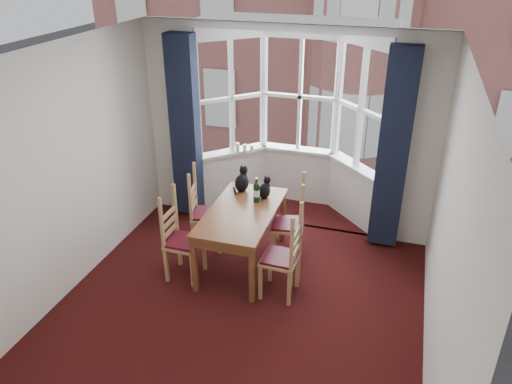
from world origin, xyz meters
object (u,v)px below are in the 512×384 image
at_px(chair_left_near, 178,241).
at_px(candle_extra, 252,149).
at_px(chair_left_far, 201,215).
at_px(cat_left, 242,181).
at_px(chair_right_near, 288,260).
at_px(dining_table, 242,217).
at_px(candle_tall, 238,147).
at_px(candle_short, 245,148).
at_px(cat_right, 265,190).
at_px(wine_bottle, 256,191).
at_px(chair_right_far, 294,225).

height_order(chair_left_near, candle_extra, candle_extra).
height_order(chair_left_far, cat_left, cat_left).
bearing_deg(chair_right_near, chair_left_near, -179.55).
height_order(dining_table, chair_right_near, chair_right_near).
bearing_deg(candle_tall, candle_short, 16.32).
bearing_deg(candle_short, candle_extra, 10.61).
relative_size(cat_left, candle_short, 2.98).
bearing_deg(chair_left_near, candle_tall, 87.97).
xyz_separation_m(candle_tall, candle_extra, (0.21, 0.05, -0.02)).
bearing_deg(chair_left_near, chair_left_far, 89.35).
bearing_deg(chair_right_near, cat_right, 121.36).
relative_size(cat_right, candle_extra, 2.76).
distance_m(cat_left, candle_short, 1.09).
xyz_separation_m(chair_left_near, candle_extra, (0.28, 2.05, 0.45)).
relative_size(chair_left_near, chair_left_far, 1.00).
relative_size(candle_tall, candle_short, 1.20).
bearing_deg(candle_tall, wine_bottle, -61.17).
xyz_separation_m(chair_right_far, cat_left, (-0.76, 0.20, 0.42)).
xyz_separation_m(chair_left_far, cat_right, (0.82, 0.19, 0.40)).
bearing_deg(cat_right, candle_extra, 115.23).
relative_size(chair_right_near, cat_right, 3.21).
relative_size(chair_right_near, candle_extra, 8.86).
bearing_deg(candle_short, candle_tall, -163.68).
xyz_separation_m(chair_right_near, candle_extra, (-1.08, 2.04, 0.45)).
height_order(chair_left_near, chair_left_far, same).
bearing_deg(wine_bottle, chair_left_far, -176.25).
distance_m(chair_left_far, candle_short, 1.42).
xyz_separation_m(chair_left_far, chair_right_far, (1.25, 0.10, 0.00)).
xyz_separation_m(dining_table, chair_right_near, (0.70, -0.45, -0.20)).
bearing_deg(candle_tall, cat_left, -67.57).
bearing_deg(wine_bottle, candle_short, 114.61).
xyz_separation_m(cat_left, cat_right, (0.34, -0.10, -0.02)).
bearing_deg(chair_left_far, candle_tall, 87.24).
height_order(cat_left, candle_short, cat_left).
bearing_deg(candle_tall, candle_extra, 13.44).
bearing_deg(chair_right_far, chair_left_far, -175.40).
relative_size(chair_left_near, cat_left, 2.70).
bearing_deg(dining_table, cat_left, 108.37).
xyz_separation_m(cat_right, candle_tall, (-0.76, 1.11, 0.07)).
xyz_separation_m(dining_table, chair_left_near, (-0.66, -0.46, -0.20)).
bearing_deg(chair_right_far, dining_table, -150.47).
height_order(chair_left_near, chair_right_near, same).
relative_size(chair_right_near, wine_bottle, 2.82).
distance_m(cat_left, cat_right, 0.36).
relative_size(dining_table, chair_right_near, 1.62).
relative_size(dining_table, cat_right, 5.21).
distance_m(chair_right_far, candle_extra, 1.65).
distance_m(chair_left_far, chair_right_near, 1.51).
bearing_deg(chair_left_far, wine_bottle, 3.75).
bearing_deg(chair_right_near, wine_bottle, 129.34).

